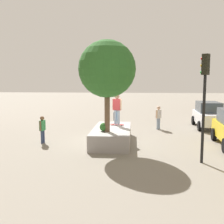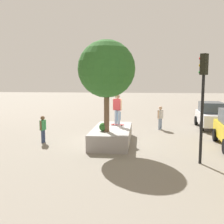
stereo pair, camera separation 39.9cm
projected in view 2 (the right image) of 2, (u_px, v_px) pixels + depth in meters
The scene contains 11 objects.
ground_plane at pixel (112, 141), 14.88m from camera, with size 120.00×120.00×0.00m, color gray.
planter_ledge at pixel (112, 135), 14.56m from camera, with size 4.55×2.06×0.84m, color gray.
plaza_tree at pixel (107, 69), 13.10m from camera, with size 2.93×2.93×4.70m.
boxwood_shrub at pixel (103, 127), 13.55m from camera, with size 0.44×0.44×0.44m, color #2D6628.
skateboard at pixel (117, 125), 15.27m from camera, with size 0.38×0.83×0.07m.
skateboarder at pixel (117, 107), 15.14m from camera, with size 0.40×0.55×1.79m.
police_car at pixel (211, 115), 18.87m from camera, with size 4.22×2.14×1.91m.
traffic_light_corner at pixel (203, 90), 10.54m from camera, with size 0.37×0.37×4.57m.
pedestrian_crossing at pixel (43, 127), 14.46m from camera, with size 0.51×0.24×1.53m.
passerby_with_bag at pixel (160, 116), 18.36m from camera, with size 0.47×0.43×1.68m.
bystander_watching at pixel (118, 118), 17.95m from camera, with size 0.44×0.38×1.55m.
Camera 2 is at (14.47, 1.65, 3.49)m, focal length 41.34 mm.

